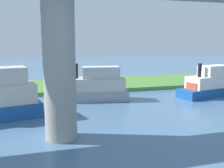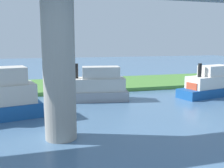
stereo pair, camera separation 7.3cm
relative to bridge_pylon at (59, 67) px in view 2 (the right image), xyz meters
name	(u,v)px [view 2 (the right image)]	position (x,y,z in m)	size (l,w,h in m)	color
ground_plane	(88,94)	(-4.71, -14.97, -4.99)	(160.00, 160.00, 0.00)	#4C7093
grassy_bank	(80,85)	(-4.71, -20.97, -4.74)	(80.00, 12.00, 0.50)	#4C8438
bridge_pylon	(59,67)	(0.00, 0.00, 0.00)	(2.17, 2.17, 9.98)	#9E998E
person_on_bank	(56,82)	(-0.87, -18.47, -3.79)	(0.44, 0.44, 1.39)	#2D334C
mooring_post	(102,86)	(-6.69, -15.40, -4.11)	(0.20, 0.20, 0.76)	brown
houseboat_blue	(210,84)	(-19.05, -9.58, -3.45)	(8.51, 4.51, 4.14)	#195199
skiff_small	(94,87)	(-4.70, -11.13, -3.41)	(8.67, 4.03, 4.26)	#99999E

